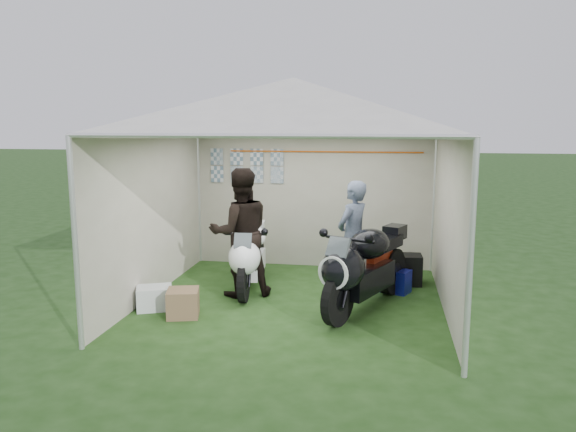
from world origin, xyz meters
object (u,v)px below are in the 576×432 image
(crate_0, at_px, (154,298))
(equipment_box, at_px, (406,269))
(canopy_tent, at_px, (294,111))
(motorcycle_black, at_px, (363,265))
(person_blue_jacket, at_px, (353,237))
(person_dark_jacket, at_px, (240,232))
(crate_1, at_px, (183,303))
(paddock_stand, at_px, (394,281))
(motorcycle_white, at_px, (250,254))

(crate_0, bearing_deg, equipment_box, 27.86)
(canopy_tent, height_order, motorcycle_black, canopy_tent)
(motorcycle_black, xyz_separation_m, crate_0, (-2.70, -0.39, -0.46))
(motorcycle_black, relative_size, person_blue_jacket, 1.28)
(person_dark_jacket, distance_m, crate_1, 1.34)
(crate_1, bearing_deg, canopy_tent, 33.62)
(paddock_stand, xyz_separation_m, person_dark_jacket, (-2.14, -0.51, 0.74))
(motorcycle_white, bearing_deg, motorcycle_black, -26.92)
(person_dark_jacket, height_order, crate_1, person_dark_jacket)
(motorcycle_white, xyz_separation_m, person_dark_jacket, (-0.07, -0.26, 0.37))
(person_dark_jacket, relative_size, equipment_box, 3.98)
(canopy_tent, xyz_separation_m, paddock_stand, (1.37, 0.66, -2.41))
(motorcycle_white, height_order, paddock_stand, motorcycle_white)
(paddock_stand, relative_size, person_blue_jacket, 0.27)
(motorcycle_white, height_order, motorcycle_black, motorcycle_black)
(paddock_stand, height_order, person_dark_jacket, person_dark_jacket)
(equipment_box, bearing_deg, canopy_tent, -144.67)
(equipment_box, height_order, crate_0, equipment_box)
(motorcycle_white, xyz_separation_m, crate_0, (-1.04, -1.05, -0.39))
(paddock_stand, bearing_deg, motorcycle_black, -114.35)
(motorcycle_white, relative_size, equipment_box, 4.30)
(person_dark_jacket, bearing_deg, canopy_tent, 145.02)
(motorcycle_black, distance_m, crate_0, 2.77)
(motorcycle_white, relative_size, motorcycle_black, 0.94)
(canopy_tent, bearing_deg, motorcycle_white, 150.06)
(crate_0, distance_m, crate_1, 0.51)
(paddock_stand, bearing_deg, canopy_tent, -154.20)
(canopy_tent, bearing_deg, crate_0, -159.77)
(person_blue_jacket, height_order, crate_1, person_blue_jacket)
(motorcycle_white, bearing_deg, person_blue_jacket, 0.90)
(person_blue_jacket, bearing_deg, canopy_tent, -22.11)
(motorcycle_white, xyz_separation_m, person_blue_jacket, (1.48, 0.15, 0.27))
(crate_1, bearing_deg, paddock_stand, 29.73)
(person_blue_jacket, relative_size, crate_0, 3.60)
(motorcycle_white, distance_m, paddock_stand, 2.12)
(paddock_stand, bearing_deg, motorcycle_white, -173.14)
(crate_0, bearing_deg, motorcycle_black, 8.15)
(paddock_stand, height_order, crate_0, paddock_stand)
(canopy_tent, xyz_separation_m, person_blue_jacket, (0.76, 0.56, -1.76))
(equipment_box, xyz_separation_m, crate_1, (-2.83, -1.95, -0.05))
(paddock_stand, relative_size, person_dark_jacket, 0.25)
(paddock_stand, xyz_separation_m, crate_1, (-2.64, -1.51, 0.01))
(paddock_stand, distance_m, crate_1, 3.05)
(canopy_tent, height_order, person_dark_jacket, canopy_tent)
(equipment_box, bearing_deg, motorcycle_black, -113.94)
(canopy_tent, bearing_deg, equipment_box, 35.33)
(equipment_box, bearing_deg, person_blue_jacket, -145.70)
(canopy_tent, distance_m, crate_1, 2.85)
(equipment_box, distance_m, crate_0, 3.74)
(paddock_stand, height_order, person_blue_jacket, person_blue_jacket)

